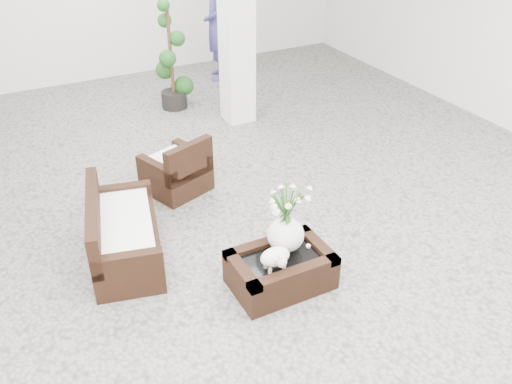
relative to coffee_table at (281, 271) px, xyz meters
name	(u,v)px	position (x,y,z in m)	size (l,w,h in m)	color
ground	(252,238)	(0.09, 0.76, -0.16)	(11.00, 11.00, 0.00)	gray
coffee_table	(281,271)	(0.00, 0.00, 0.00)	(0.90, 0.60, 0.31)	black
sheep_figurine	(275,258)	(-0.12, -0.10, 0.26)	(0.28, 0.23, 0.21)	white
planter_narcissus	(286,212)	(0.10, 0.10, 0.56)	(0.44, 0.44, 0.80)	white
tealight	(308,246)	(0.30, 0.02, 0.17)	(0.04, 0.04, 0.03)	white
armchair	(175,164)	(-0.25, 2.04, 0.19)	(0.65, 0.62, 0.69)	black
loveseat	(124,227)	(-1.13, 1.07, 0.19)	(1.30, 0.63, 0.70)	black
topiary	(171,56)	(0.59, 4.42, 0.66)	(0.44, 0.44, 1.64)	#184215
shopper	(217,25)	(1.77, 5.36, 0.76)	(0.67, 0.44, 1.84)	navy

